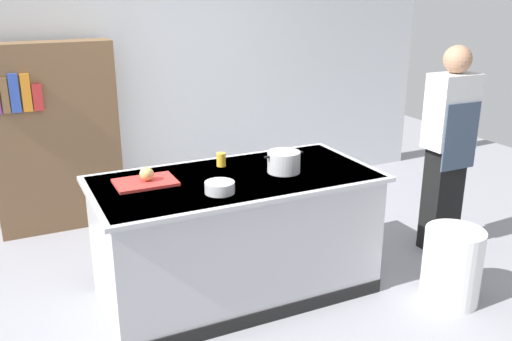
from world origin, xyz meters
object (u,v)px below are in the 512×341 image
object	(u,v)px
onion	(147,174)
mixing_bowl	(220,187)
bookshelf	(55,138)
stock_pot	(284,162)
juice_cup	(221,160)
person_chef	(448,146)
trash_bin	(452,266)

from	to	relation	value
onion	mixing_bowl	size ratio (longest dim) A/B	0.49
bookshelf	onion	bearing A→B (deg)	-76.62
mixing_bowl	bookshelf	size ratio (longest dim) A/B	0.11
onion	stock_pot	bearing A→B (deg)	-10.89
onion	juice_cup	bearing A→B (deg)	12.79
onion	person_chef	xyz separation A→B (m)	(2.44, -0.21, -0.05)
onion	bookshelf	bearing A→B (deg)	103.38
stock_pot	juice_cup	bearing A→B (deg)	138.01
trash_bin	onion	bearing A→B (deg)	155.01
bookshelf	trash_bin	bearing A→B (deg)	-47.92
stock_pot	trash_bin	distance (m)	1.40
juice_cup	trash_bin	xyz separation A→B (m)	(1.33, -1.02, -0.68)
onion	mixing_bowl	xyz separation A→B (m)	(0.37, -0.37, -0.03)
person_chef	mixing_bowl	bearing A→B (deg)	106.25
onion	juice_cup	xyz separation A→B (m)	(0.59, 0.13, -0.02)
mixing_bowl	bookshelf	xyz separation A→B (m)	(-0.77, 2.04, -0.08)
stock_pot	mixing_bowl	bearing A→B (deg)	-161.31
trash_bin	person_chef	bearing A→B (deg)	52.43
juice_cup	onion	bearing A→B (deg)	-167.21
mixing_bowl	juice_cup	size ratio (longest dim) A/B	1.93
mixing_bowl	trash_bin	size ratio (longest dim) A/B	0.35
stock_pot	person_chef	distance (m)	1.51
stock_pot	trash_bin	xyz separation A→B (m)	(0.98, -0.71, -0.70)
onion	trash_bin	xyz separation A→B (m)	(1.91, -0.89, -0.69)
onion	bookshelf	world-z (taller)	bookshelf
person_chef	onion	bearing A→B (deg)	96.87
onion	mixing_bowl	distance (m)	0.53
juice_cup	bookshelf	distance (m)	1.82
stock_pot	trash_bin	size ratio (longest dim) A/B	0.55
stock_pot	bookshelf	size ratio (longest dim) A/B	0.18
stock_pot	bookshelf	distance (m)	2.28
juice_cup	person_chef	world-z (taller)	person_chef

